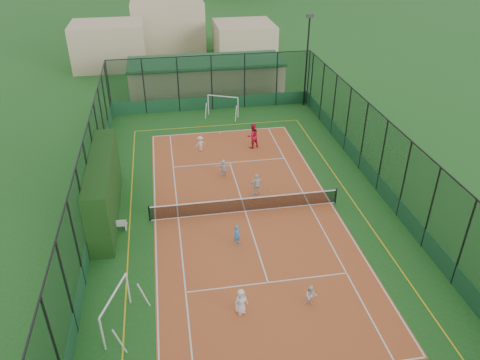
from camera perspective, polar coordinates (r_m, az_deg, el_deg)
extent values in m
plane|color=#1D541D|center=(28.86, 0.65, -3.84)|extent=(300.00, 300.00, 0.00)
cube|color=#B04B27|center=(28.86, 0.65, -3.84)|extent=(11.17, 23.97, 0.01)
cube|color=black|center=(28.74, -16.25, -0.92)|extent=(1.29, 8.59, 3.76)
imported|color=white|center=(22.03, 0.13, -14.59)|extent=(0.77, 0.64, 1.35)
imported|color=#4380BF|center=(25.86, -0.37, -6.73)|extent=(0.55, 0.48, 1.26)
imported|color=white|center=(22.68, 8.63, -13.78)|extent=(0.65, 0.56, 1.13)
imported|color=silver|center=(35.82, -4.86, 4.45)|extent=(0.90, 0.72, 1.21)
imported|color=silver|center=(30.06, 2.05, -0.57)|extent=(0.94, 0.50, 1.53)
imported|color=white|center=(32.37, -2.06, 1.52)|extent=(1.11, 0.39, 1.19)
imported|color=red|center=(36.05, 1.55, 5.42)|extent=(1.18, 1.06, 1.99)
sphere|color=#CCE033|center=(30.87, 3.83, -1.31)|extent=(0.07, 0.07, 0.07)
sphere|color=#CCE033|center=(29.58, -0.46, -2.80)|extent=(0.07, 0.07, 0.07)
sphere|color=#CCE033|center=(30.00, 4.72, -2.38)|extent=(0.07, 0.07, 0.07)
sphere|color=#CCE033|center=(30.75, 3.86, -1.45)|extent=(0.07, 0.07, 0.07)
sphere|color=#CCE033|center=(29.92, -1.93, -2.38)|extent=(0.07, 0.07, 0.07)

